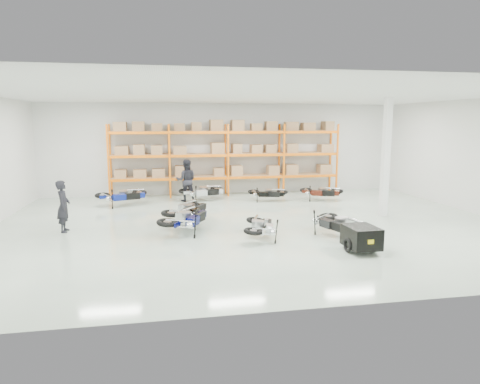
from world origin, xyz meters
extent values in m
plane|color=beige|center=(0.00, 0.00, 0.00)|extent=(18.00, 18.00, 0.00)
plane|color=white|center=(0.00, 0.00, 4.50)|extent=(18.00, 18.00, 0.00)
plane|color=silver|center=(0.00, 7.00, 2.25)|extent=(18.00, 0.00, 18.00)
plane|color=silver|center=(0.00, -7.00, 2.25)|extent=(18.00, 0.00, 18.00)
cube|color=orange|center=(-5.60, 6.00, 1.75)|extent=(0.08, 0.08, 3.50)
cube|color=orange|center=(-5.60, 6.90, 1.75)|extent=(0.08, 0.08, 3.50)
cube|color=orange|center=(-2.80, 6.00, 1.75)|extent=(0.08, 0.08, 3.50)
cube|color=orange|center=(-2.80, 6.90, 1.75)|extent=(0.08, 0.08, 3.50)
cube|color=orange|center=(0.00, 6.00, 1.75)|extent=(0.08, 0.08, 3.50)
cube|color=orange|center=(0.00, 6.90, 1.75)|extent=(0.08, 0.08, 3.50)
cube|color=orange|center=(2.80, 6.00, 1.75)|extent=(0.08, 0.08, 3.50)
cube|color=orange|center=(2.80, 6.90, 1.75)|extent=(0.08, 0.08, 3.50)
cube|color=orange|center=(5.60, 6.00, 1.75)|extent=(0.08, 0.08, 3.50)
cube|color=orange|center=(5.60, 6.90, 1.75)|extent=(0.08, 0.08, 3.50)
cube|color=orange|center=(-4.20, 6.00, 0.90)|extent=(2.70, 0.08, 0.12)
cube|color=orange|center=(-4.20, 6.90, 0.90)|extent=(2.70, 0.08, 0.12)
cube|color=tan|center=(-4.20, 6.45, 0.97)|extent=(2.68, 0.88, 0.02)
cube|color=tan|center=(-4.20, 6.45, 1.20)|extent=(2.40, 0.70, 0.44)
cube|color=orange|center=(-1.40, 6.00, 0.90)|extent=(2.70, 0.08, 0.12)
cube|color=orange|center=(-1.40, 6.90, 0.90)|extent=(2.70, 0.08, 0.12)
cube|color=tan|center=(-1.40, 6.45, 0.97)|extent=(2.68, 0.88, 0.02)
cube|color=tan|center=(-1.40, 6.45, 1.20)|extent=(2.40, 0.70, 0.44)
cube|color=orange|center=(1.40, 6.00, 0.90)|extent=(2.70, 0.08, 0.12)
cube|color=orange|center=(1.40, 6.90, 0.90)|extent=(2.70, 0.08, 0.12)
cube|color=tan|center=(1.40, 6.45, 0.97)|extent=(2.68, 0.88, 0.02)
cube|color=tan|center=(1.40, 6.45, 1.20)|extent=(2.40, 0.70, 0.44)
cube|color=orange|center=(4.20, 6.00, 0.90)|extent=(2.70, 0.08, 0.12)
cube|color=orange|center=(4.20, 6.90, 0.90)|extent=(2.70, 0.08, 0.12)
cube|color=tan|center=(4.20, 6.45, 0.97)|extent=(2.68, 0.88, 0.02)
cube|color=tan|center=(4.20, 6.45, 1.20)|extent=(2.40, 0.70, 0.44)
cube|color=orange|center=(-4.20, 6.00, 2.00)|extent=(2.70, 0.08, 0.12)
cube|color=orange|center=(-4.20, 6.90, 2.00)|extent=(2.70, 0.08, 0.12)
cube|color=tan|center=(-4.20, 6.45, 2.07)|extent=(2.68, 0.88, 0.02)
cube|color=tan|center=(-4.20, 6.45, 2.30)|extent=(2.40, 0.70, 0.44)
cube|color=orange|center=(-1.40, 6.00, 2.00)|extent=(2.70, 0.08, 0.12)
cube|color=orange|center=(-1.40, 6.90, 2.00)|extent=(2.70, 0.08, 0.12)
cube|color=tan|center=(-1.40, 6.45, 2.07)|extent=(2.68, 0.88, 0.02)
cube|color=tan|center=(-1.40, 6.45, 2.30)|extent=(2.40, 0.70, 0.44)
cube|color=orange|center=(1.40, 6.00, 2.00)|extent=(2.70, 0.08, 0.12)
cube|color=orange|center=(1.40, 6.90, 2.00)|extent=(2.70, 0.08, 0.12)
cube|color=tan|center=(1.40, 6.45, 2.07)|extent=(2.68, 0.88, 0.02)
cube|color=tan|center=(1.40, 6.45, 2.30)|extent=(2.40, 0.70, 0.44)
cube|color=orange|center=(4.20, 6.00, 2.00)|extent=(2.70, 0.08, 0.12)
cube|color=orange|center=(4.20, 6.90, 2.00)|extent=(2.70, 0.08, 0.12)
cube|color=tan|center=(4.20, 6.45, 2.07)|extent=(2.68, 0.88, 0.02)
cube|color=tan|center=(4.20, 6.45, 2.30)|extent=(2.40, 0.70, 0.44)
cube|color=orange|center=(-4.20, 6.00, 3.10)|extent=(2.70, 0.08, 0.12)
cube|color=orange|center=(-4.20, 6.90, 3.10)|extent=(2.70, 0.08, 0.12)
cube|color=tan|center=(-4.20, 6.45, 3.17)|extent=(2.68, 0.88, 0.02)
cube|color=tan|center=(-4.20, 6.45, 3.40)|extent=(2.40, 0.70, 0.44)
cube|color=orange|center=(-1.40, 6.00, 3.10)|extent=(2.70, 0.08, 0.12)
cube|color=orange|center=(-1.40, 6.90, 3.10)|extent=(2.70, 0.08, 0.12)
cube|color=tan|center=(-1.40, 6.45, 3.17)|extent=(2.68, 0.88, 0.02)
cube|color=tan|center=(-1.40, 6.45, 3.40)|extent=(2.40, 0.70, 0.44)
cube|color=orange|center=(1.40, 6.00, 3.10)|extent=(2.70, 0.08, 0.12)
cube|color=orange|center=(1.40, 6.90, 3.10)|extent=(2.70, 0.08, 0.12)
cube|color=tan|center=(1.40, 6.45, 3.17)|extent=(2.68, 0.88, 0.02)
cube|color=tan|center=(1.40, 6.45, 3.40)|extent=(2.40, 0.70, 0.44)
cube|color=orange|center=(4.20, 6.00, 3.10)|extent=(2.70, 0.08, 0.12)
cube|color=orange|center=(4.20, 6.90, 3.10)|extent=(2.70, 0.08, 0.12)
cube|color=tan|center=(4.20, 6.45, 3.17)|extent=(2.68, 0.88, 0.02)
cube|color=tan|center=(4.20, 6.45, 3.40)|extent=(2.40, 0.70, 0.44)
cube|color=white|center=(5.20, 0.50, 2.25)|extent=(0.25, 0.25, 4.50)
cube|color=black|center=(2.24, -3.71, 0.43)|extent=(0.84, 1.05, 0.59)
cube|color=yellow|center=(2.24, -4.23, 0.43)|extent=(0.17, 0.03, 0.12)
torus|color=black|center=(1.83, -3.71, 0.21)|extent=(0.09, 0.41, 0.41)
torus|color=black|center=(2.64, -3.71, 0.21)|extent=(0.09, 0.41, 0.41)
cylinder|color=black|center=(2.24, -3.02, 0.48)|extent=(0.08, 0.97, 0.04)
imported|color=black|center=(-6.38, 0.14, 0.86)|extent=(0.43, 0.63, 1.71)
imported|color=black|center=(-2.09, 5.05, 0.96)|extent=(0.98, 0.79, 1.92)
camera|label=1|loc=(-3.15, -14.43, 3.56)|focal=32.00mm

